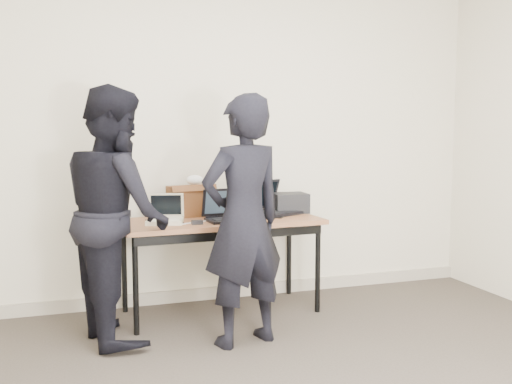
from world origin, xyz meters
name	(u,v)px	position (x,y,z in m)	size (l,w,h in m)	color
room	(348,139)	(0.00, 0.00, 1.35)	(4.60, 4.60, 2.80)	#403830
desk	(221,227)	(-0.09, 1.88, 0.66)	(1.53, 0.73, 0.72)	brown
laptop_beige	(165,217)	(-0.51, 1.85, 0.76)	(0.31, 0.31, 0.21)	beige
laptop_center	(226,213)	(-0.07, 1.83, 0.77)	(0.33, 0.32, 0.23)	black
laptop_right	(270,206)	(0.36, 2.04, 0.78)	(0.48, 0.47, 0.27)	black
leather_satchel	(191,200)	(-0.27, 2.10, 0.85)	(0.38, 0.23, 0.25)	brown
tissue	(195,180)	(-0.24, 2.11, 1.00)	(0.13, 0.10, 0.08)	white
equipment_box	(290,203)	(0.54, 2.07, 0.80)	(0.27, 0.23, 0.16)	black
power_brick	(197,222)	(-0.31, 1.71, 0.73)	(0.08, 0.05, 0.03)	black
cables	(227,219)	(-0.04, 1.88, 0.72)	(1.16, 0.42, 0.01)	black
person_typist	(243,221)	(-0.11, 1.22, 0.81)	(0.59, 0.39, 1.62)	black
person_observer	(116,214)	(-0.88, 1.60, 0.84)	(0.82, 0.64, 1.68)	black
baseboard	(221,292)	(0.00, 2.23, 0.05)	(4.50, 0.03, 0.10)	#A89E8B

